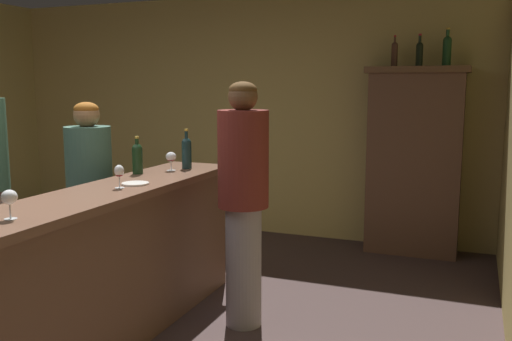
% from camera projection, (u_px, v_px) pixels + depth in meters
% --- Properties ---
extents(wall_back, '(5.72, 0.12, 2.60)m').
position_uv_depth(wall_back, '(235.00, 115.00, 6.29)').
color(wall_back, tan).
rests_on(wall_back, ground).
extents(bar_counter, '(0.53, 3.02, 0.99)m').
position_uv_depth(bar_counter, '(88.00, 276.00, 3.32)').
color(bar_counter, brown).
rests_on(bar_counter, ground).
extents(display_cabinet, '(0.95, 0.38, 1.81)m').
position_uv_depth(display_cabinet, '(414.00, 158.00, 5.35)').
color(display_cabinet, brown).
rests_on(display_cabinet, ground).
extents(wine_bottle_riesling, '(0.08, 0.08, 0.31)m').
position_uv_depth(wine_bottle_riesling, '(187.00, 152.00, 4.30)').
color(wine_bottle_riesling, '#172F31').
rests_on(wine_bottle_riesling, bar_counter).
extents(wine_bottle_malbec, '(0.08, 0.08, 0.27)m').
position_uv_depth(wine_bottle_malbec, '(137.00, 157.00, 4.04)').
color(wine_bottle_malbec, '#18351A').
rests_on(wine_bottle_malbec, bar_counter).
extents(wine_glass_mid, '(0.08, 0.08, 0.14)m').
position_uv_depth(wine_glass_mid, '(9.00, 198.00, 2.65)').
color(wine_glass_mid, white).
rests_on(wine_glass_mid, bar_counter).
extents(wine_glass_rear, '(0.06, 0.06, 0.15)m').
position_uv_depth(wine_glass_rear, '(119.00, 172.00, 3.47)').
color(wine_glass_rear, white).
rests_on(wine_glass_rear, bar_counter).
extents(wine_glass_spare, '(0.08, 0.08, 0.14)m').
position_uv_depth(wine_glass_spare, '(171.00, 158.00, 4.19)').
color(wine_glass_spare, white).
rests_on(wine_glass_spare, bar_counter).
extents(cheese_plate, '(0.18, 0.18, 0.01)m').
position_uv_depth(cheese_plate, '(135.00, 184.00, 3.61)').
color(cheese_plate, white).
rests_on(cheese_plate, bar_counter).
extents(display_bottle_left, '(0.06, 0.06, 0.29)m').
position_uv_depth(display_bottle_left, '(394.00, 53.00, 5.28)').
color(display_bottle_left, '#452A1E').
rests_on(display_bottle_left, display_cabinet).
extents(display_bottle_midleft, '(0.07, 0.07, 0.30)m').
position_uv_depth(display_bottle_midleft, '(419.00, 53.00, 5.20)').
color(display_bottle_midleft, black).
rests_on(display_bottle_midleft, display_cabinet).
extents(display_bottle_center, '(0.08, 0.08, 0.35)m').
position_uv_depth(display_bottle_center, '(447.00, 49.00, 5.10)').
color(display_bottle_center, '#183B1B').
rests_on(display_bottle_center, display_cabinet).
extents(patron_in_grey, '(0.35, 0.35, 1.51)m').
position_uv_depth(patron_in_grey, '(90.00, 192.00, 4.24)').
color(patron_in_grey, brown).
rests_on(patron_in_grey, ground).
extents(bartender, '(0.34, 0.34, 1.66)m').
position_uv_depth(bartender, '(243.00, 194.00, 3.70)').
color(bartender, gray).
rests_on(bartender, ground).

